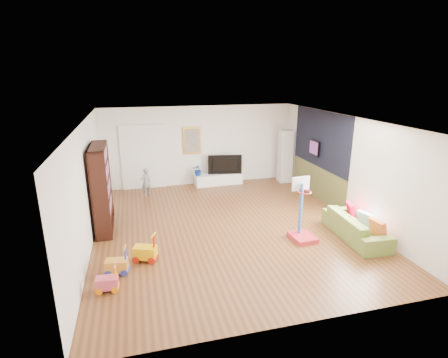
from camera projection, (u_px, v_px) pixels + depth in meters
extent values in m
cube|color=brown|center=(228.00, 227.00, 8.89)|extent=(6.50, 7.50, 0.00)
cube|color=white|center=(228.00, 120.00, 8.10)|extent=(6.50, 7.50, 0.00)
cube|color=silver|center=(199.00, 146.00, 11.96)|extent=(6.50, 0.00, 2.70)
cube|color=silver|center=(297.00, 247.00, 5.02)|extent=(6.50, 0.00, 2.70)
cube|color=silver|center=(86.00, 186.00, 7.71)|extent=(0.00, 7.50, 2.70)
cube|color=white|center=(346.00, 167.00, 9.28)|extent=(0.00, 7.50, 2.70)
cube|color=black|center=(320.00, 139.00, 10.42)|extent=(0.01, 3.20, 1.70)
cube|color=brown|center=(317.00, 182.00, 10.82)|extent=(0.01, 3.20, 1.00)
cube|color=white|center=(143.00, 158.00, 11.55)|extent=(1.45, 0.06, 2.10)
cube|color=gold|center=(192.00, 141.00, 11.81)|extent=(0.62, 0.06, 0.92)
cube|color=#7F3F8C|center=(314.00, 148.00, 10.68)|extent=(0.04, 0.56, 0.46)
cube|color=white|center=(219.00, 179.00, 12.17)|extent=(1.67, 0.49, 0.39)
cube|color=silver|center=(285.00, 156.00, 12.33)|extent=(0.45, 0.45, 1.85)
cube|color=black|center=(102.00, 188.00, 8.48)|extent=(0.39, 1.45, 2.12)
imported|color=olive|center=(356.00, 226.00, 8.22)|extent=(0.88, 1.99, 0.57)
cube|color=red|center=(304.00, 210.00, 7.97)|extent=(0.55, 0.66, 1.49)
cube|color=#EBB204|center=(145.00, 248.00, 7.19)|extent=(0.53, 0.43, 0.61)
cube|color=gold|center=(116.00, 261.00, 6.74)|extent=(0.45, 0.31, 0.55)
cube|color=#CF4861|center=(107.00, 278.00, 6.21)|extent=(0.39, 0.26, 0.50)
imported|color=gray|center=(146.00, 182.00, 10.99)|extent=(0.39, 0.35, 0.90)
imported|color=black|center=(225.00, 164.00, 12.12)|extent=(1.18, 0.35, 0.67)
imported|color=navy|center=(198.00, 170.00, 11.86)|extent=(0.41, 0.37, 0.41)
cube|color=#BA5124|center=(378.00, 228.00, 7.73)|extent=(0.15, 0.42, 0.41)
cube|color=silver|center=(365.00, 219.00, 8.21)|extent=(0.20, 0.40, 0.38)
cube|color=#C1001F|center=(351.00, 210.00, 8.76)|extent=(0.21, 0.39, 0.38)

